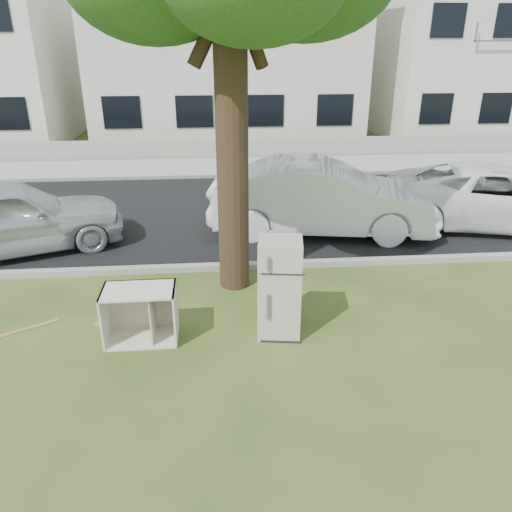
{
  "coord_description": "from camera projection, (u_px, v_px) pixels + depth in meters",
  "views": [
    {
      "loc": [
        -0.72,
        -6.47,
        4.17
      ],
      "look_at": [
        -0.11,
        0.6,
        1.08
      ],
      "focal_mm": 35.0,
      "sensor_mm": 36.0,
      "label": 1
    }
  ],
  "objects": [
    {
      "name": "car_right",
      "position": [
        499.0,
        197.0,
        11.86
      ],
      "size": [
        5.67,
        3.67,
        1.45
      ],
      "primitive_type": "imported",
      "rotation": [
        0.0,
        0.0,
        1.31
      ],
      "color": "white",
      "rests_on": "ground"
    },
    {
      "name": "townhouse_center",
      "position": [
        226.0,
        50.0,
        22.12
      ],
      "size": [
        11.22,
        8.16,
        7.44
      ],
      "color": "silver",
      "rests_on": "ground"
    },
    {
      "name": "car_center",
      "position": [
        322.0,
        198.0,
        11.39
      ],
      "size": [
        5.29,
        2.58,
        1.67
      ],
      "primitive_type": "imported",
      "rotation": [
        0.0,
        0.0,
        1.4
      ],
      "color": "silver",
      "rests_on": "ground"
    },
    {
      "name": "townhouse_right",
      "position": [
        484.0,
        56.0,
        23.19
      ],
      "size": [
        10.2,
        8.16,
        6.84
      ],
      "color": "white",
      "rests_on": "ground"
    },
    {
      "name": "plank_a",
      "position": [
        25.0,
        329.0,
        7.78
      ],
      "size": [
        0.93,
        0.58,
        0.02
      ],
      "primitive_type": "cube",
      "rotation": [
        0.0,
        0.0,
        0.52
      ],
      "color": "olive",
      "rests_on": "ground"
    },
    {
      "name": "cabinet",
      "position": [
        141.0,
        314.0,
        7.41
      ],
      "size": [
        1.07,
        0.66,
        0.83
      ],
      "primitive_type": "cube",
      "rotation": [
        0.0,
        0.0,
        0.0
      ],
      "color": "silver",
      "rests_on": "ground"
    },
    {
      "name": "car_left",
      "position": [
        10.0,
        217.0,
        10.35
      ],
      "size": [
        4.88,
        3.29,
        1.54
      ],
      "primitive_type": "imported",
      "rotation": [
        0.0,
        0.0,
        1.93
      ],
      "color": "#B6B9BD",
      "rests_on": "ground"
    },
    {
      "name": "road",
      "position": [
        242.0,
        211.0,
        13.11
      ],
      "size": [
        120.0,
        7.0,
        0.01
      ],
      "primitive_type": "cube",
      "color": "black",
      "rests_on": "ground"
    },
    {
      "name": "sidewalk",
      "position": [
        234.0,
        167.0,
        17.67
      ],
      "size": [
        120.0,
        2.8,
        0.01
      ],
      "primitive_type": "cube",
      "color": "gray",
      "rests_on": "ground"
    },
    {
      "name": "plank_c",
      "position": [
        162.0,
        333.0,
        7.69
      ],
      "size": [
        0.3,
        0.81,
        0.02
      ],
      "primitive_type": "cube",
      "rotation": [
        0.0,
        0.0,
        1.3
      ],
      "color": "tan",
      "rests_on": "ground"
    },
    {
      "name": "kerb_far",
      "position": [
        236.0,
        177.0,
        16.35
      ],
      "size": [
        120.0,
        0.18,
        0.12
      ],
      "primitive_type": "cube",
      "color": "gray",
      "rests_on": "ground"
    },
    {
      "name": "fridge",
      "position": [
        280.0,
        288.0,
        7.42
      ],
      "size": [
        0.71,
        0.67,
        1.54
      ],
      "primitive_type": "cube",
      "rotation": [
        0.0,
        0.0,
        -0.14
      ],
      "color": "silver",
      "rests_on": "ground"
    },
    {
      "name": "kerb_near",
      "position": [
        253.0,
        268.0,
        9.87
      ],
      "size": [
        120.0,
        0.18,
        0.12
      ],
      "primitive_type": "cube",
      "color": "gray",
      "rests_on": "ground"
    },
    {
      "name": "plank_b",
      "position": [
        120.0,
        332.0,
        7.71
      ],
      "size": [
        0.89,
        0.65,
        0.02
      ],
      "primitive_type": "cube",
      "rotation": [
        0.0,
        0.0,
        -0.59
      ],
      "color": "#95674D",
      "rests_on": "ground"
    },
    {
      "name": "low_wall",
      "position": [
        232.0,
        148.0,
        19.0
      ],
      "size": [
        120.0,
        0.15,
        0.7
      ],
      "primitive_type": "cube",
      "color": "gray",
      "rests_on": "ground"
    },
    {
      "name": "ground",
      "position": [
        266.0,
        336.0,
        7.63
      ],
      "size": [
        120.0,
        120.0,
        0.0
      ],
      "primitive_type": "plane",
      "color": "#314619"
    }
  ]
}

